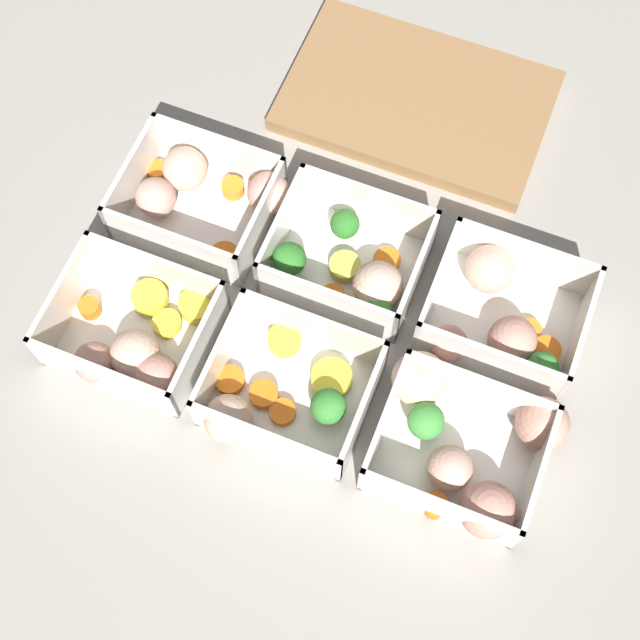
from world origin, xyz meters
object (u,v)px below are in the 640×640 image
Objects in this scene: container_far_left at (202,195)px; container_near_center at (281,394)px; container_near_right at (466,443)px; container_near_left at (136,342)px; container_far_center at (352,266)px; container_far_right at (501,316)px.

container_near_center is at bearing -46.80° from container_far_left.
container_near_right is at bearing -24.20° from container_far_left.
container_near_center is (0.15, 0.00, -0.00)m from container_near_left.
container_near_left is at bearing -137.25° from container_far_center.
container_near_left is 0.15m from container_near_center.
container_far_right is (0.15, 0.00, 0.00)m from container_far_center.
container_near_right and container_far_right have the same top height.
container_near_center is 0.22m from container_far_right.
container_far_right is at bearing 26.07° from container_near_left.
container_near_right is 0.20m from container_far_center.
container_far_right is at bearing 93.21° from container_near_right.
container_far_center is (0.01, 0.15, 0.00)m from container_near_center.
container_far_center is (-0.16, 0.13, -0.00)m from container_near_right.
container_far_left is (-0.01, 0.17, 0.00)m from container_near_left.
container_near_center is 0.82× the size of container_near_right.
container_near_center and container_far_right have the same top height.
container_far_right is at bearing -2.75° from container_far_left.
container_far_left is (-0.16, 0.17, 0.00)m from container_near_center.
container_near_left is 0.32m from container_near_right.
container_far_right is at bearing 1.34° from container_far_center.
container_far_left is 1.16× the size of container_far_right.
container_near_center and container_far_left have the same top height.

